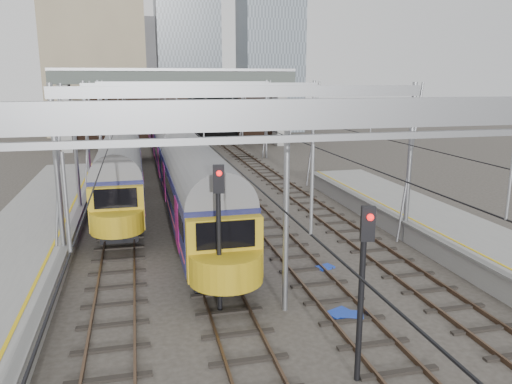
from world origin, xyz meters
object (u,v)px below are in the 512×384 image
object	(u,v)px
train_main	(167,137)
train_second	(123,155)
signal_near_centre	(363,274)
signal_near_left	(219,222)

from	to	relation	value
train_main	train_second	world-z (taller)	train_main
signal_near_centre	train_second	bearing A→B (deg)	117.29
signal_near_left	signal_near_centre	world-z (taller)	signal_near_left
train_main	train_second	bearing A→B (deg)	-110.86
train_second	signal_near_left	xyz separation A→B (m)	(3.73, -22.84, 0.92)
signal_near_left	signal_near_centre	size ratio (longest dim) A/B	1.06
train_second	signal_near_centre	size ratio (longest dim) A/B	6.19
train_main	signal_near_left	world-z (taller)	signal_near_left
signal_near_centre	signal_near_left	bearing A→B (deg)	133.98
train_main	signal_near_left	size ratio (longest dim) A/B	12.38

